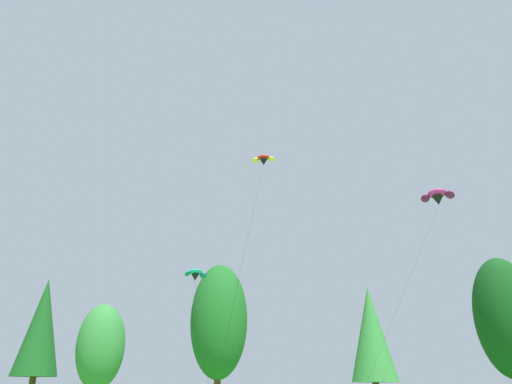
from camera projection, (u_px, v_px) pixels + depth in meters
name	position (u px, v px, depth m)	size (l,w,h in m)	color
treeline_tree_b	(41.00, 326.00, 50.06)	(4.52, 4.52, 13.25)	#472D19
treeline_tree_c	(101.00, 346.00, 46.10)	(4.51, 4.51, 10.05)	#472D19
treeline_tree_d	(219.00, 321.00, 48.04)	(5.63, 5.63, 14.20)	#472D19
treeline_tree_e	(371.00, 333.00, 42.61)	(4.00, 4.00, 10.93)	#472D19
treeline_tree_f	(506.00, 317.00, 45.29)	(5.63, 5.63, 14.19)	#472D19
parafoil_kite_high_teal	(196.00, 275.00, 41.65)	(5.60, 16.24, 10.38)	teal
parafoil_kite_mid_magenta	(438.00, 197.00, 52.29)	(13.45, 19.26, 20.89)	#D12893
parafoil_kite_far_red_yellow	(263.00, 160.00, 49.99)	(2.47, 20.18, 23.25)	red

